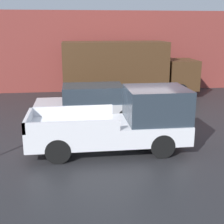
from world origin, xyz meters
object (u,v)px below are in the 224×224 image
object	(u,v)px
pickup_truck	(124,122)
car	(91,102)
delivery_truck	(125,68)
newspaper_box	(116,83)

from	to	relation	value
pickup_truck	car	bearing A→B (deg)	103.91
pickup_truck	car	world-z (taller)	pickup_truck
delivery_truck	newspaper_box	bearing A→B (deg)	99.15
car	delivery_truck	distance (m)	5.15
pickup_truck	delivery_truck	distance (m)	8.34
newspaper_box	delivery_truck	bearing A→B (deg)	-80.85
car	delivery_truck	xyz separation A→B (m)	(2.29, 4.52, 0.94)
pickup_truck	newspaper_box	xyz separation A→B (m)	(1.10, 9.94, -0.46)
newspaper_box	car	bearing A→B (deg)	-107.78
car	delivery_truck	world-z (taller)	delivery_truck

